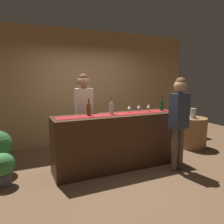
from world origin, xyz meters
name	(u,v)px	position (x,y,z in m)	size (l,w,h in m)	color
ground_plane	(118,167)	(0.00, 0.00, 0.00)	(10.00, 10.00, 0.00)	brown
back_wall	(86,88)	(0.00, 1.90, 1.45)	(6.00, 0.12, 2.90)	tan
bar_counter	(118,141)	(0.00, 0.00, 0.52)	(2.43, 0.60, 1.03)	#3D2314
counter_runner_cloth	(118,114)	(0.00, 0.00, 1.04)	(2.31, 0.28, 0.01)	maroon
wine_bottle_green	(162,105)	(1.02, 0.03, 1.15)	(0.07, 0.07, 0.30)	#194723
wine_bottle_clear	(111,108)	(-0.11, 0.04, 1.15)	(0.07, 0.07, 0.30)	#B2C6C1
wine_bottle_amber	(89,109)	(-0.54, 0.07, 1.15)	(0.07, 0.07, 0.30)	brown
wine_glass_near_customer	(139,107)	(0.50, 0.08, 1.14)	(0.07, 0.07, 0.14)	silver
wine_glass_mid_counter	(149,106)	(0.72, 0.05, 1.14)	(0.07, 0.07, 0.14)	silver
wine_glass_far_end	(129,107)	(0.29, 0.08, 1.14)	(0.07, 0.07, 0.14)	silver
bartender	(84,107)	(-0.48, 0.58, 1.12)	(0.35, 0.25, 1.79)	#26262B
customer_sipping	(179,114)	(0.95, -0.58, 1.06)	(0.37, 0.25, 1.71)	brown
round_side_table	(192,132)	(2.21, 0.34, 0.37)	(0.68, 0.68, 0.74)	olive
vase_on_side_table	(193,113)	(2.16, 0.30, 0.86)	(0.13, 0.13, 0.24)	#B7B2A8
potted_plant_small	(3,167)	(-1.97, 0.08, 0.31)	(0.36, 0.36, 0.53)	#4C4C51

